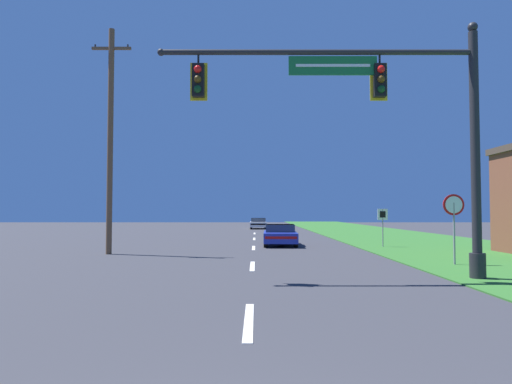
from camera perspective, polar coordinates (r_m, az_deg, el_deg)
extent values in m
cube|color=#2D6626|center=(33.77, 18.24, -5.57)|extent=(10.00, 110.00, 0.04)
cube|color=silver|center=(8.30, -0.63, -15.77)|extent=(0.16, 2.80, 0.01)
cube|color=silver|center=(16.19, -0.19, -9.25)|extent=(0.16, 2.80, 0.01)
cube|color=silver|center=(24.16, -0.04, -7.01)|extent=(0.16, 2.80, 0.01)
cube|color=silver|center=(32.14, 0.04, -5.88)|extent=(0.16, 2.80, 0.01)
cube|color=silver|center=(40.12, 0.08, -5.20)|extent=(0.16, 2.80, 0.01)
cylinder|color=#232326|center=(14.48, 26.23, -8.27)|extent=(0.44, 0.44, 0.70)
cylinder|color=#232326|center=(14.50, 25.99, 4.36)|extent=(0.26, 0.26, 7.08)
sphere|color=#232326|center=(15.36, 25.72, 18.12)|extent=(0.28, 0.28, 0.28)
cylinder|color=#232326|center=(13.87, 7.90, 16.93)|extent=(9.02, 0.16, 0.16)
sphere|color=#232326|center=(14.03, -11.54, 16.73)|extent=(0.21, 0.21, 0.21)
cube|color=#196B33|center=(13.81, 9.84, 15.30)|extent=(2.55, 0.06, 0.55)
cube|color=white|center=(13.77, 9.86, 15.34)|extent=(2.14, 0.01, 0.08)
cylinder|color=black|center=(13.80, -6.96, 16.26)|extent=(0.06, 0.06, 0.35)
cube|color=yellow|center=(13.73, -6.90, 13.51)|extent=(0.50, 0.03, 1.11)
cube|color=black|center=(13.60, -6.97, 13.66)|extent=(0.34, 0.24, 0.95)
sphere|color=red|center=(13.55, -7.04, 14.98)|extent=(0.22, 0.22, 0.22)
sphere|color=#51380F|center=(13.47, -7.05, 13.83)|extent=(0.22, 0.22, 0.22)
sphere|color=#0F3D19|center=(13.39, -7.05, 12.66)|extent=(0.22, 0.22, 0.22)
cylinder|color=black|center=(14.15, 15.45, 15.84)|extent=(0.06, 0.06, 0.35)
cube|color=yellow|center=(14.09, 15.34, 13.16)|extent=(0.50, 0.03, 1.11)
cube|color=black|center=(13.96, 15.48, 13.31)|extent=(0.34, 0.24, 0.95)
sphere|color=red|center=(13.92, 15.63, 14.59)|extent=(0.22, 0.22, 0.22)
sphere|color=#51380F|center=(13.83, 15.64, 13.46)|extent=(0.22, 0.22, 0.22)
sphere|color=#0F3D19|center=(13.76, 15.65, 12.32)|extent=(0.22, 0.22, 0.22)
cylinder|color=black|center=(27.41, 4.90, -5.81)|extent=(0.22, 0.64, 0.64)
cylinder|color=black|center=(27.37, 1.54, -5.82)|extent=(0.22, 0.64, 0.64)
cylinder|color=black|center=(24.60, 5.24, -6.18)|extent=(0.22, 0.64, 0.64)
cylinder|color=black|center=(24.56, 1.49, -6.20)|extent=(0.22, 0.64, 0.64)
cube|color=#1E2D9E|center=(25.96, 3.29, -5.60)|extent=(1.94, 4.26, 0.55)
cube|color=#283342|center=(26.05, 3.28, -4.52)|extent=(1.65, 1.82, 0.42)
cube|color=#1E2D9E|center=(26.04, 3.28, -4.13)|extent=(1.62, 1.78, 0.06)
cube|color=#B71414|center=(23.89, 3.41, -5.73)|extent=(1.68, 0.11, 0.14)
cylinder|color=black|center=(53.05, 1.41, -4.20)|extent=(0.22, 0.64, 0.64)
cylinder|color=black|center=(53.05, -0.32, -4.20)|extent=(0.22, 0.64, 0.64)
cylinder|color=black|center=(49.83, 1.49, -4.31)|extent=(0.22, 0.64, 0.64)
cylinder|color=black|center=(49.82, -0.36, -4.31)|extent=(0.22, 0.64, 0.64)
cube|color=silver|center=(51.43, 0.56, -4.06)|extent=(1.82, 4.63, 0.55)
cube|color=#283342|center=(51.53, 0.56, -3.51)|extent=(1.60, 1.94, 0.42)
cube|color=silver|center=(51.53, 0.56, -3.31)|extent=(1.57, 1.90, 0.06)
cube|color=#B71414|center=(49.14, 0.57, -4.06)|extent=(1.67, 0.06, 0.14)
cylinder|color=gray|center=(17.80, 23.79, -4.76)|extent=(0.07, 0.07, 2.20)
cylinder|color=red|center=(17.78, 23.73, -1.47)|extent=(0.76, 0.04, 0.76)
cylinder|color=white|center=(17.76, 23.76, -1.47)|extent=(0.61, 0.01, 0.61)
cylinder|color=gray|center=(25.56, 15.82, -4.35)|extent=(0.06, 0.06, 2.00)
cube|color=white|center=(25.54, 15.81, -2.71)|extent=(0.55, 0.04, 0.60)
cube|color=black|center=(25.52, 15.82, -2.71)|extent=(0.31, 0.01, 0.34)
cylinder|color=brown|center=(21.94, -17.50, 6.15)|extent=(0.26, 0.26, 10.33)
cube|color=brown|center=(22.97, -17.36, 16.74)|extent=(1.80, 0.12, 0.12)
cylinder|color=#333338|center=(23.23, -19.19, 16.85)|extent=(0.08, 0.08, 0.12)
cylinder|color=#333338|center=(22.80, -15.47, 17.18)|extent=(0.08, 0.08, 0.12)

